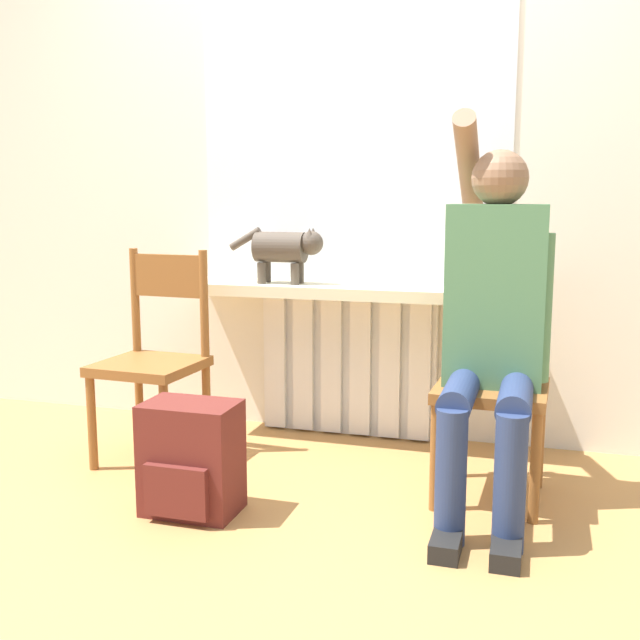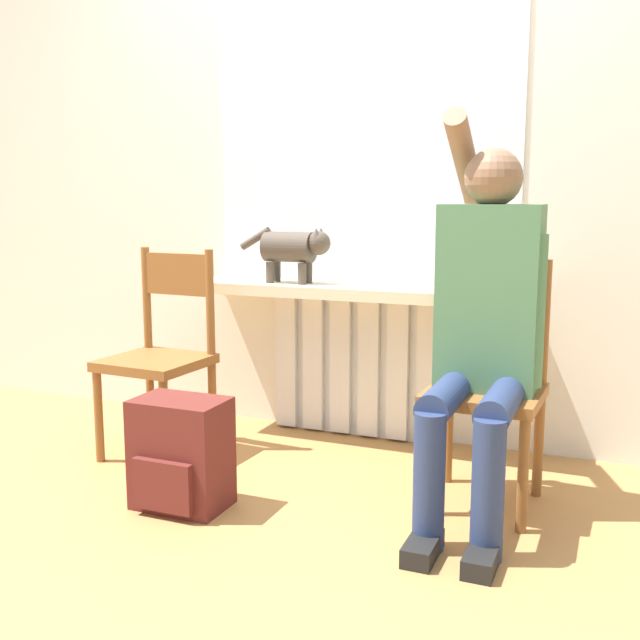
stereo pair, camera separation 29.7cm
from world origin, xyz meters
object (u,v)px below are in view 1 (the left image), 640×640
at_px(chair_right, 493,378).
at_px(cat, 286,248).
at_px(person, 493,316).
at_px(chair_left, 155,355).
at_px(backpack, 191,459).

relative_size(chair_right, cat, 2.01).
bearing_deg(person, chair_left, 175.55).
relative_size(chair_left, chair_right, 1.00).
xyz_separation_m(chair_right, cat, (-0.93, 0.40, 0.43)).
bearing_deg(chair_right, person, -88.29).
bearing_deg(person, cat, 151.51).
relative_size(chair_right, backpack, 2.23).
height_order(cat, backpack, cat).
distance_m(person, cat, 1.08).
xyz_separation_m(chair_left, backpack, (0.39, -0.47, -0.25)).
height_order(chair_left, cat, cat).
distance_m(cat, backpack, 1.10).
bearing_deg(chair_right, cat, 158.73).
bearing_deg(chair_left, cat, 45.52).
distance_m(chair_left, backpack, 0.66).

